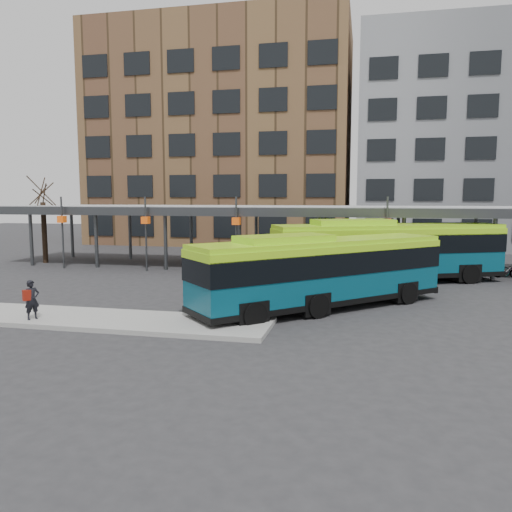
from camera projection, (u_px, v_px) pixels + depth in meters
The scene contains 10 objects.
ground at pixel (248, 311), 21.02m from camera, with size 120.00×120.00×0.00m, color #28282B.
boarding_island at pixel (92, 319), 19.26m from camera, with size 14.00×3.00×0.18m, color gray.
canopy at pixel (291, 210), 33.06m from camera, with size 40.00×6.53×4.80m.
tree at pixel (44, 229), 36.17m from camera, with size 1.64×1.64×5.60m.
building_brick at pixel (225, 138), 52.88m from camera, with size 26.00×14.00×22.00m, color brown.
building_grey at pixel (487, 142), 47.53m from camera, with size 24.00×14.00×20.00m, color slate.
bus_front at pixel (321, 270), 21.18m from camera, with size 10.29×9.95×3.26m.
bus_rear at pixel (387, 250), 27.80m from camera, with size 12.91×7.76×3.56m.
pedestrian at pixel (32, 299), 18.78m from camera, with size 0.60×0.65×1.50m.
bike_rack at pixel (499, 269), 29.85m from camera, with size 5.64×1.60×1.02m.
Camera 1 is at (4.71, -20.06, 4.79)m, focal length 35.00 mm.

